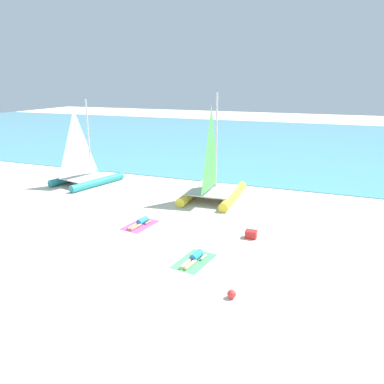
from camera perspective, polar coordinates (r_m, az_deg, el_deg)
name	(u,v)px	position (r m, az deg, el deg)	size (l,w,h in m)	color
ground_plane	(219,190)	(24.22, 4.10, 0.29)	(120.00, 120.00, 0.00)	beige
ocean_water	(275,141)	(44.88, 12.43, 7.57)	(120.00, 40.00, 0.05)	#4C9EB7
sailboat_yellow	(213,184)	(22.17, 3.17, 1.22)	(3.14, 4.78, 6.12)	yellow
sailboat_teal	(85,172)	(26.47, -15.89, 2.96)	(3.71, 4.82, 5.57)	teal
towel_left	(140,225)	(18.58, -7.84, -4.97)	(1.10, 1.90, 0.01)	#D84C99
sunbather_left	(141,222)	(18.59, -7.74, -4.54)	(0.62, 1.57, 0.30)	#268CCC
towel_right	(194,261)	(14.95, 0.31, -10.38)	(1.10, 1.90, 0.01)	#4CB266
sunbather_right	(195,257)	(14.95, 0.44, -9.85)	(0.64, 1.57, 0.30)	#268CCC
beach_ball	(232,294)	(12.69, 6.00, -15.08)	(0.30, 0.30, 0.30)	red
cooler_box	(251,234)	(17.12, 8.91, -6.32)	(0.50, 0.36, 0.36)	red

